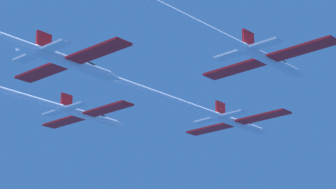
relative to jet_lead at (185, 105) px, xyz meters
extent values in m
cylinder|color=white|center=(0.00, 10.47, -0.02)|extent=(1.03, 9.34, 1.03)
cone|color=white|center=(0.00, 16.16, -0.02)|extent=(1.01, 2.05, 1.01)
ellipsoid|color=black|center=(0.00, 12.52, 0.41)|extent=(0.72, 1.87, 0.51)
cube|color=red|center=(-4.06, 10.00, -0.02)|extent=(7.10, 2.05, 0.22)
cube|color=red|center=(4.06, 10.00, -0.02)|extent=(7.10, 2.05, 0.22)
cube|color=red|center=(0.00, 6.73, 1.24)|extent=(0.27, 1.68, 1.49)
cube|color=white|center=(-2.11, 6.54, -0.02)|extent=(3.19, 1.23, 0.22)
cube|color=white|center=(2.11, 6.54, -0.02)|extent=(3.19, 1.23, 0.22)
cylinder|color=white|center=(0.00, -8.98, -0.02)|extent=(0.92, 29.55, 0.92)
cylinder|color=white|center=(-13.73, -2.89, 0.77)|extent=(1.03, 9.34, 1.03)
cone|color=white|center=(-13.73, 2.80, 0.77)|extent=(1.01, 2.05, 1.01)
ellipsoid|color=black|center=(-13.73, -0.84, 1.20)|extent=(0.72, 1.87, 0.51)
cube|color=red|center=(-17.79, -3.36, 0.77)|extent=(7.10, 2.05, 0.22)
cube|color=red|center=(-9.67, -3.36, 0.77)|extent=(7.10, 2.05, 0.22)
cube|color=red|center=(-13.73, -6.63, 2.03)|extent=(0.27, 1.68, 1.49)
cube|color=white|center=(-15.84, -6.81, 0.77)|extent=(3.19, 1.23, 0.22)
cube|color=white|center=(-11.62, -6.81, 0.77)|extent=(3.19, 1.23, 0.22)
cylinder|color=white|center=(14.14, -3.29, 0.83)|extent=(1.03, 9.34, 1.03)
cone|color=white|center=(14.14, 2.40, 0.83)|extent=(1.01, 2.05, 1.01)
ellipsoid|color=black|center=(14.14, -1.24, 1.27)|extent=(0.72, 1.87, 0.51)
cube|color=red|center=(10.08, -3.76, 0.83)|extent=(7.10, 2.05, 0.22)
cube|color=red|center=(18.20, -3.76, 0.83)|extent=(7.10, 2.05, 0.22)
cube|color=red|center=(14.14, -7.03, 2.09)|extent=(0.27, 1.68, 1.49)
cube|color=white|center=(12.03, -7.21, 0.83)|extent=(3.19, 1.23, 0.22)
cube|color=white|center=(16.25, -7.21, 0.83)|extent=(3.19, 1.23, 0.22)
cylinder|color=white|center=(0.84, -17.81, -0.17)|extent=(1.03, 9.34, 1.03)
cone|color=white|center=(0.84, -12.11, -0.17)|extent=(1.01, 2.05, 1.01)
ellipsoid|color=black|center=(0.84, -15.75, 0.27)|extent=(0.72, 1.87, 0.51)
cube|color=red|center=(-3.22, -18.28, -0.17)|extent=(7.10, 2.05, 0.22)
cube|color=red|center=(4.90, -18.28, -0.17)|extent=(7.10, 2.05, 0.22)
cube|color=red|center=(0.84, -21.54, 1.09)|extent=(0.27, 1.68, 1.49)
cube|color=white|center=(-1.27, -21.73, -0.17)|extent=(3.19, 1.23, 0.22)
cube|color=white|center=(2.95, -21.73, -0.17)|extent=(3.19, 1.23, 0.22)
camera|label=1|loc=(49.16, -57.62, -24.53)|focal=72.67mm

